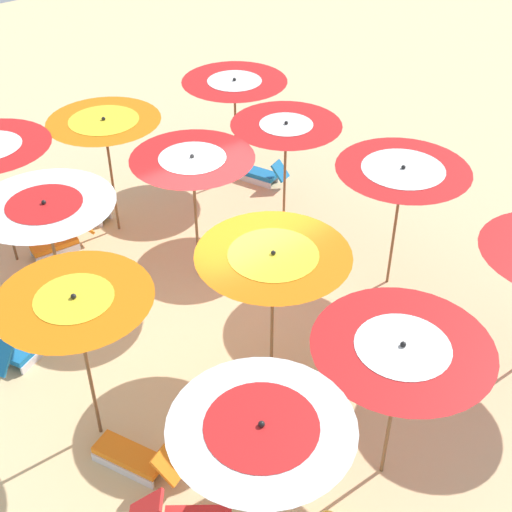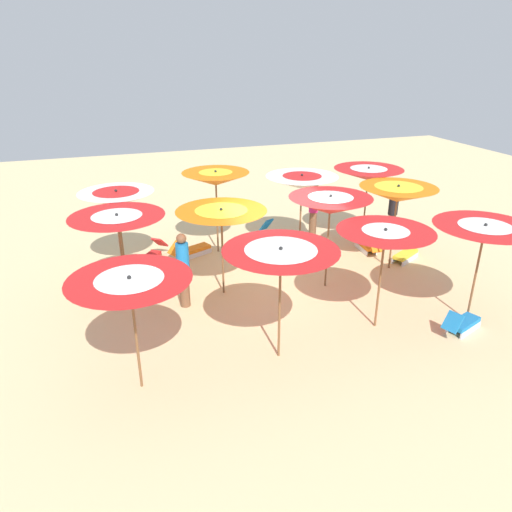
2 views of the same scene
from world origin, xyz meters
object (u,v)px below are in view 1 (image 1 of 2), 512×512
Objects in this scene: beachgoer_2 at (339,349)px; beach_umbrella_4 at (105,130)px; beach_umbrella_10 at (402,180)px; lounger_2 at (60,242)px; beach_umbrella_3 at (261,437)px; beach_umbrella_9 at (286,135)px; lounger_0 at (82,209)px; lounger_3 at (28,346)px; beach_umbrella_8 at (235,90)px; beach_umbrella_5 at (193,169)px; beach_umbrella_6 at (273,265)px; beach_umbrella_2 at (76,310)px; lounger_5 at (262,174)px; lounger_1 at (135,457)px; beach_umbrella_7 at (401,357)px; beach_umbrella_1 at (46,214)px.

beach_umbrella_4 is at bearing 160.67° from beachgoer_2.
beach_umbrella_10 reaches higher than lounger_2.
beach_umbrella_9 is at bearing 47.49° from beach_umbrella_3.
lounger_0 is 0.94× the size of lounger_3.
beachgoer_2 is at bearing -120.40° from beach_umbrella_9.
beach_umbrella_3 is at bearing -125.26° from beach_umbrella_8.
beach_umbrella_3 is at bearing -117.03° from beach_umbrella_5.
lounger_3 is at bearing 59.27° from lounger_2.
beach_umbrella_6 is 0.96× the size of beach_umbrella_8.
beachgoer_2 reaches higher than lounger_0.
beach_umbrella_9 is (5.28, 2.26, -0.20)m from beach_umbrella_2.
beach_umbrella_8 is at bearing -3.32° from lounger_3.
beach_umbrella_5 is at bearing 155.99° from beachgoer_2.
beach_umbrella_9 reaches higher than beachgoer_2.
beach_umbrella_9 is (2.15, 0.18, -0.13)m from beach_umbrella_5.
lounger_5 is (0.35, -0.46, -1.89)m from beach_umbrella_8.
lounger_5 is (0.80, 1.67, -1.86)m from beach_umbrella_9.
lounger_2 is 6.14m from beachgoer_2.
lounger_1 is at bearing -136.20° from beach_umbrella_5.
beach_umbrella_4 is at bearing -177.93° from beach_umbrella_8.
beach_umbrella_6 is at bearing -121.80° from beach_umbrella_8.
beach_umbrella_7 is 1.71× the size of lounger_1.
beach_umbrella_2 reaches higher than beachgoer_2.
beach_umbrella_2 is (-0.70, -2.40, 0.13)m from beach_umbrella_1.
beach_umbrella_10 reaches higher than lounger_0.
beach_umbrella_8 is (3.11, 7.31, -0.02)m from beach_umbrella_7.
beach_umbrella_4 is 2.09× the size of lounger_5.
beach_umbrella_7 is 3.79m from lounger_1.
beach_umbrella_1 reaches higher than beach_umbrella_6.
beach_umbrella_5 is 2.16m from beach_umbrella_9.
lounger_0 is (-0.32, 5.65, -1.81)m from beach_umbrella_6.
beach_umbrella_4 reaches higher than beach_umbrella_9.
lounger_0 is at bearing 25.72° from lounger_3.
beach_umbrella_4 is 1.98× the size of lounger_2.
beach_umbrella_6 is 2.38m from beach_umbrella_7.
beach_umbrella_5 is 4.01m from lounger_5.
beach_umbrella_8 is 4.65m from lounger_2.
beachgoer_2 is at bearing -59.65° from beach_umbrella_1.
lounger_0 is at bearing 91.93° from beach_umbrella_7.
beach_umbrella_3 is 5.50m from beach_umbrella_5.
beach_umbrella_2 reaches higher than lounger_0.
beach_umbrella_6 is at bearing 108.66° from lounger_2.
beach_umbrella_5 reaches higher than beach_umbrella_8.
beach_umbrella_8 is at bearing 21.63° from beach_umbrella_1.
beach_umbrella_2 is at bearing 102.12° from lounger_5.
lounger_2 is at bearing 103.82° from beach_umbrella_6.
beach_umbrella_3 is 8.82m from beach_umbrella_8.
beach_umbrella_2 is 2.17× the size of lounger_5.
beach_umbrella_1 is at bearing -136.94° from beach_umbrella_4.
beachgoer_2 is (0.68, -6.70, 0.79)m from lounger_0.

